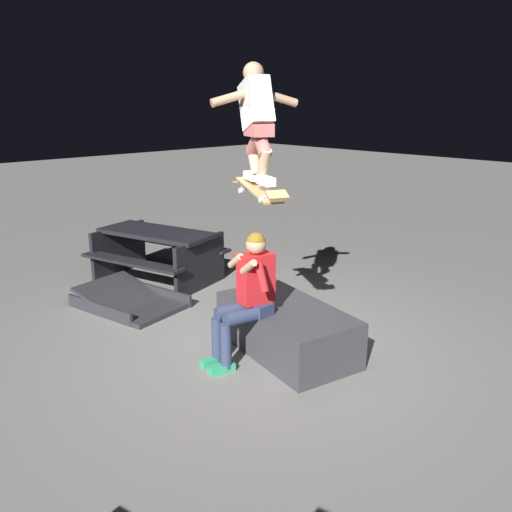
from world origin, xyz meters
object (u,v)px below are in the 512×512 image
(ledge_box_main, at_px, (286,329))
(skater_airborne, at_px, (257,117))
(kicker_ramp, at_px, (130,303))
(picnic_table_back, at_px, (157,247))
(person_sitting_on_ledge, at_px, (247,292))
(skateboard, at_px, (259,190))

(ledge_box_main, relative_size, skater_airborne, 1.40)
(kicker_ramp, xyz_separation_m, picnic_table_back, (0.65, -0.87, 0.44))
(person_sitting_on_ledge, distance_m, skater_airborne, 1.69)
(picnic_table_back, bearing_deg, ledge_box_main, 173.34)
(skateboard, distance_m, skater_airborne, 0.69)
(picnic_table_back, bearing_deg, skateboard, 168.62)
(skateboard, distance_m, kicker_ramp, 2.64)
(skateboard, bearing_deg, ledge_box_main, -136.72)
(person_sitting_on_ledge, xyz_separation_m, skater_airborne, (0.15, -0.28, 1.66))
(ledge_box_main, distance_m, skateboard, 1.50)
(ledge_box_main, distance_m, person_sitting_on_ledge, 0.68)
(ledge_box_main, height_order, skater_airborne, skater_airborne)
(ledge_box_main, relative_size, skateboard, 1.54)
(ledge_box_main, xyz_separation_m, skater_airborne, (0.27, 0.18, 2.16))
(skater_airborne, bearing_deg, kicker_ramp, 10.25)
(skateboard, height_order, skater_airborne, skater_airborne)
(skater_airborne, height_order, picnic_table_back, skater_airborne)
(skateboard, bearing_deg, skater_airborne, -22.52)
(skater_airborne, xyz_separation_m, picnic_table_back, (2.62, -0.52, -1.90))
(person_sitting_on_ledge, bearing_deg, skateboard, -69.76)
(person_sitting_on_ledge, bearing_deg, picnic_table_back, -15.97)
(person_sitting_on_ledge, relative_size, kicker_ramp, 0.93)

